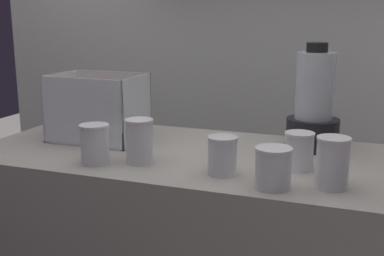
{
  "coord_description": "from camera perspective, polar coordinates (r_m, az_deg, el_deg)",
  "views": [
    {
      "loc": [
        0.52,
        -1.42,
        1.33
      ],
      "look_at": [
        0.0,
        0.0,
        0.98
      ],
      "focal_mm": 45.77,
      "sensor_mm": 36.0,
      "label": 1
    }
  ],
  "objects": [
    {
      "name": "juice_cup_pomegranate_far_left",
      "position": [
        1.47,
        -11.24,
        -2.07
      ],
      "size": [
        0.09,
        0.09,
        0.12
      ],
      "color": "white",
      "rests_on": "counter"
    },
    {
      "name": "juice_cup_mango_far_right",
      "position": [
        1.42,
        12.34,
        -2.85
      ],
      "size": [
        0.08,
        0.08,
        0.11
      ],
      "color": "white",
      "rests_on": "counter"
    },
    {
      "name": "back_wall_unit",
      "position": [
        2.25,
        6.93,
        11.32
      ],
      "size": [
        2.6,
        0.24,
        2.5
      ],
      "color": "silver",
      "rests_on": "ground_plane"
    },
    {
      "name": "blender_pitcher",
      "position": [
        1.64,
        14.0,
        2.3
      ],
      "size": [
        0.17,
        0.17,
        0.35
      ],
      "color": "black",
      "rests_on": "counter"
    },
    {
      "name": "carrot_display_bin",
      "position": [
        1.74,
        -11.02,
        1.03
      ],
      "size": [
        0.31,
        0.22,
        0.23
      ],
      "color": "white",
      "rests_on": "counter"
    },
    {
      "name": "juice_cup_orange_middle",
      "position": [
        1.35,
        3.57,
        -3.37
      ],
      "size": [
        0.08,
        0.08,
        0.11
      ],
      "color": "white",
      "rests_on": "counter"
    },
    {
      "name": "juice_cup_beet_rightmost",
      "position": [
        1.29,
        16.02,
        -4.3
      ],
      "size": [
        0.09,
        0.09,
        0.13
      ],
      "color": "white",
      "rests_on": "counter"
    },
    {
      "name": "juice_cup_beet_left",
      "position": [
        1.46,
        -6.15,
        -1.79
      ],
      "size": [
        0.08,
        0.08,
        0.13
      ],
      "color": "white",
      "rests_on": "counter"
    },
    {
      "name": "juice_cup_mango_right",
      "position": [
        1.26,
        9.42,
        -4.9
      ],
      "size": [
        0.09,
        0.09,
        0.11
      ],
      "color": "white",
      "rests_on": "counter"
    }
  ]
}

